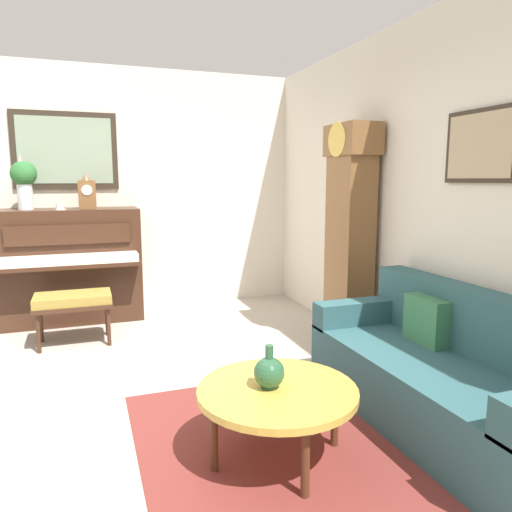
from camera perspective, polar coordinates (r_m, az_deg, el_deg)
ground_plane at (r=3.64m, az=-16.38°, el=-17.11°), size 6.40×6.00×0.10m
wall_left at (r=5.87m, az=-18.66°, el=7.41°), size 0.13×4.90×2.80m
wall_back at (r=4.13m, az=18.21°, el=6.83°), size 5.30×0.13×2.80m
area_rug at (r=2.91m, az=2.78°, el=-22.67°), size 2.10×1.50×0.01m
piano at (r=5.58m, az=-21.05°, el=-0.97°), size 0.87×1.44×1.22m
piano_bench at (r=4.80m, az=-20.90°, el=-5.10°), size 0.42×0.70×0.48m
grandfather_clock at (r=4.50m, az=11.04°, el=1.65°), size 0.52×0.34×2.03m
couch at (r=3.33m, az=21.48°, el=-13.07°), size 1.90×0.80×0.84m
coffee_table at (r=2.72m, az=2.55°, el=-15.94°), size 0.88×0.88×0.41m
mantel_clock at (r=5.50m, az=-19.44°, el=7.12°), size 0.13×0.18×0.38m
flower_vase at (r=5.53m, az=-25.86°, el=8.23°), size 0.26×0.26×0.58m
teacup at (r=5.37m, az=-22.23°, el=5.35°), size 0.12×0.12×0.06m
green_jug at (r=2.68m, az=1.57°, el=-13.64°), size 0.17×0.17×0.24m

